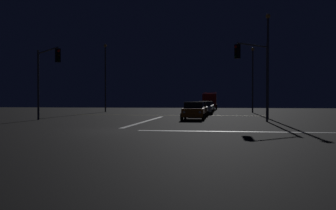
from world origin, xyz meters
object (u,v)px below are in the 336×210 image
Objects in this scene: streetlamp_right_far at (253,75)px; sedan_black at (199,109)px; traffic_signal_nw at (46,70)px; streetlamp_right_near at (268,59)px; traffic_signal_ne at (255,67)px; streetlamp_left_far at (105,73)px; sedan_green at (208,106)px; box_truck at (210,100)px; sedan_gray at (206,107)px; sedan_red at (206,106)px; sedan_orange at (194,111)px; sedan_white at (205,108)px.

sedan_black is at bearing -117.80° from streetlamp_right_far.
streetlamp_right_near is at bearing 19.63° from traffic_signal_nw.
traffic_signal_ne is 29.35m from streetlamp_left_far.
sedan_black is at bearing -91.37° from sedan_green.
streetlamp_left_far reaches higher than box_truck.
sedan_black is 19.58m from streetlamp_left_far.
sedan_gray is 1.00× the size of sedan_red.
sedan_green is at bearing -85.63° from sedan_red.
traffic_signal_ne is at bearing -49.37° from streetlamp_left_far.
streetlamp_left_far reaches higher than streetlamp_right_near.
sedan_black is 0.71× the size of traffic_signal_nw.
box_truck is at bearing 100.73° from streetlamp_right_near.
box_truck is 18.44m from streetlamp_right_far.
streetlamp_right_near reaches higher than streetlamp_right_far.
sedan_green is at bearing 88.63° from sedan_black.
sedan_green is 15.95m from streetlamp_left_far.
sedan_green is 0.49× the size of streetlamp_right_far.
streetlamp_right_near reaches higher than sedan_red.
traffic_signal_ne is 6.62m from streetlamp_right_near.
box_truck reaches higher than sedan_red.
traffic_signal_nw is (-12.45, -26.88, 3.44)m from sedan_green.
traffic_signal_ne reaches higher than sedan_gray.
box_truck is at bearing 110.20° from streetlamp_right_far.
traffic_signal_nw reaches higher than sedan_orange.
sedan_orange is 1.00× the size of sedan_gray.
traffic_signal_nw is at bearing -119.78° from sedan_gray.
streetlamp_left_far is at bearing -163.88° from sedan_green.
sedan_white is at bearing 88.04° from sedan_orange.
traffic_signal_ne is at bearing -74.13° from sedan_white.
sedan_orange is at bearing -154.96° from streetlamp_right_near.
streetlamp_right_near is at bearing 74.35° from traffic_signal_ne.
sedan_red is 0.69× the size of traffic_signal_ne.
streetlamp_right_near is (1.75, 6.25, 1.31)m from traffic_signal_ne.
sedan_gray is 18.02m from box_truck.
streetlamp_right_near is (6.70, 3.13, 4.80)m from sedan_orange.
box_truck reaches higher than sedan_black.
streetlamp_right_far reaches higher than sedan_gray.
sedan_black is 14.88m from streetlamp_right_far.
traffic_signal_nw is at bearing -140.10° from sedan_black.
sedan_red is (-0.42, 5.53, 0.00)m from sedan_green.
sedan_gray is at bearing 88.66° from sedan_orange.
sedan_gray is at bearing -3.91° from streetlamp_left_far.
traffic_signal_ne is 22.34m from streetlamp_right_far.
sedan_white is at bearing 86.60° from sedan_black.
box_truck is at bearing 89.26° from sedan_black.
streetlamp_right_far reaches higher than sedan_orange.
box_truck is at bearing 72.61° from traffic_signal_nw.
sedan_red is at bearing 124.31° from streetlamp_right_far.
sedan_orange is 20.73m from streetlamp_right_far.
traffic_signal_ne is (4.53, -21.26, 3.48)m from sedan_gray.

